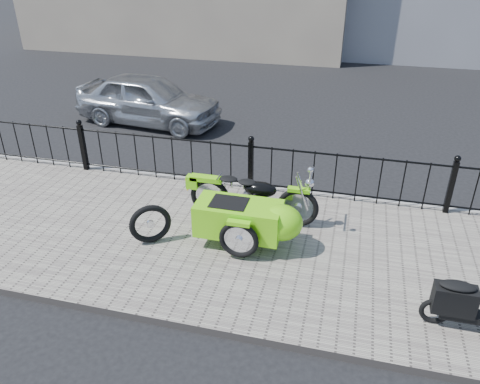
% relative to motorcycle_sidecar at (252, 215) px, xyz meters
% --- Properties ---
extents(ground, '(120.00, 120.00, 0.00)m').
position_rel_motorcycle_sidecar_xyz_m(ground, '(-0.42, 0.41, -0.59)').
color(ground, black).
rests_on(ground, ground).
extents(sidewalk, '(30.00, 3.80, 0.12)m').
position_rel_motorcycle_sidecar_xyz_m(sidewalk, '(-0.42, -0.09, -0.53)').
color(sidewalk, '#6B625A').
rests_on(sidewalk, ground).
extents(curb, '(30.00, 0.10, 0.12)m').
position_rel_motorcycle_sidecar_xyz_m(curb, '(-0.42, 1.85, -0.53)').
color(curb, gray).
rests_on(curb, ground).
extents(iron_fence, '(14.11, 0.11, 1.08)m').
position_rel_motorcycle_sidecar_xyz_m(iron_fence, '(-0.42, 1.71, -0.01)').
color(iron_fence, black).
rests_on(iron_fence, sidewalk).
extents(motorcycle_sidecar, '(2.28, 1.48, 0.98)m').
position_rel_motorcycle_sidecar_xyz_m(motorcycle_sidecar, '(0.00, 0.00, 0.00)').
color(motorcycle_sidecar, black).
rests_on(motorcycle_sidecar, sidewalk).
extents(scooter, '(1.36, 0.40, 0.92)m').
position_rel_motorcycle_sidecar_xyz_m(scooter, '(2.98, -1.20, -0.12)').
color(scooter, black).
rests_on(scooter, sidewalk).
extents(spare_tire, '(0.59, 0.46, 0.66)m').
position_rel_motorcycle_sidecar_xyz_m(spare_tire, '(-1.52, -0.42, -0.15)').
color(spare_tire, black).
rests_on(spare_tire, sidewalk).
extents(sedan_car, '(3.98, 1.97, 1.30)m').
position_rel_motorcycle_sidecar_xyz_m(sedan_car, '(-3.93, 4.92, 0.06)').
color(sedan_car, '#B3B6BB').
rests_on(sedan_car, ground).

